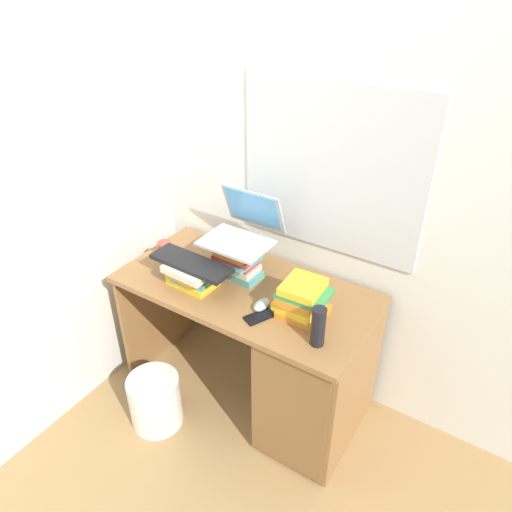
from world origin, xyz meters
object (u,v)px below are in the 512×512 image
book_stack_tall (238,260)px  mug (165,250)px  laptop (243,228)px  book_stack_keyboard_riser (192,275)px  water_bottle (318,327)px  wastebasket (155,401)px  desk (297,365)px  cell_phone (259,317)px  computer_mouse (262,305)px  book_stack_side (302,300)px  keyboard (191,263)px

book_stack_tall → mug: bearing=-171.0°
book_stack_tall → mug: (-0.42, -0.07, -0.05)m
book_stack_tall → laptop: laptop is taller
book_stack_keyboard_riser → water_bottle: size_ratio=1.33×
wastebasket → desk: bearing=33.2°
cell_phone → water_bottle: bearing=22.5°
book_stack_keyboard_riser → laptop: bearing=61.7°
mug → water_bottle: bearing=-9.5°
computer_mouse → wastebasket: 0.83m
book_stack_side → wastebasket: size_ratio=0.79×
book_stack_keyboard_riser → wastebasket: 0.72m
book_stack_side → cell_phone: book_stack_side is taller
computer_mouse → mug: size_ratio=0.93×
mug → cell_phone: bearing=-12.5°
book_stack_keyboard_riser → water_bottle: (0.70, -0.04, 0.03)m
desk → book_stack_side: size_ratio=5.39×
book_stack_tall → desk: bearing=-11.6°
keyboard → cell_phone: bearing=-3.2°
laptop → wastebasket: laptop is taller
water_bottle → keyboard: bearing=176.4°
book_stack_tall → water_bottle: 0.61m
computer_mouse → water_bottle: water_bottle is taller
book_stack_keyboard_riser → mug: 0.31m
book_stack_tall → keyboard: 0.24m
book_stack_keyboard_riser → cell_phone: 0.42m
water_bottle → book_stack_side: bearing=138.2°
book_stack_side → computer_mouse: (-0.18, -0.05, -0.07)m
computer_mouse → mug: 0.67m
book_stack_tall → book_stack_keyboard_riser: (-0.14, -0.19, -0.03)m
book_stack_keyboard_riser → water_bottle: 0.71m
computer_mouse → water_bottle: bearing=-13.3°
keyboard → computer_mouse: size_ratio=4.04×
mug → book_stack_keyboard_riser: bearing=-23.4°
book_stack_keyboard_riser → wastebasket: book_stack_keyboard_riser is taller
mug → cell_phone: 0.71m
keyboard → mug: size_ratio=3.74×
desk → wastebasket: 0.77m
desk → mug: bearing=179.0°
mug → water_bottle: water_bottle is taller
laptop → mug: size_ratio=2.95×
book_stack_tall → laptop: 0.16m
desk → mug: size_ratio=11.38×
desk → water_bottle: size_ratio=6.96×
keyboard → book_stack_side: bearing=10.3°
laptop → computer_mouse: bearing=-41.4°
desk → book_stack_tall: book_stack_tall is taller
water_bottle → laptop: bearing=152.7°
book_stack_side → desk: bearing=127.6°
laptop → keyboard: laptop is taller
computer_mouse → mug: mug is taller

